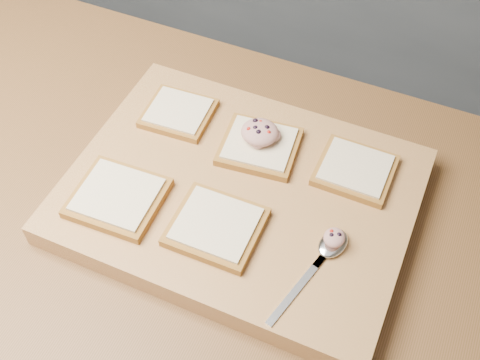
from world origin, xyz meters
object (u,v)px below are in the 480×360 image
object	(u,v)px
cutting_board	(240,196)
tuna_salad_dollop	(260,132)
spoon	(328,250)
bread_far_center	(259,146)

from	to	relation	value
cutting_board	tuna_salad_dollop	xyz separation A→B (m)	(-0.01, 0.09, 0.05)
tuna_salad_dollop	spoon	distance (m)	0.22
cutting_board	tuna_salad_dollop	world-z (taller)	tuna_salad_dollop
cutting_board	bread_far_center	bearing A→B (deg)	92.05
bread_far_center	spoon	size ratio (longest dim) A/B	0.72
bread_far_center	tuna_salad_dollop	size ratio (longest dim) A/B	2.18
tuna_salad_dollop	bread_far_center	bearing A→B (deg)	-66.35
tuna_salad_dollop	spoon	bearing A→B (deg)	-41.48
bread_far_center	tuna_salad_dollop	world-z (taller)	tuna_salad_dollop
cutting_board	tuna_salad_dollop	bearing A→B (deg)	94.09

